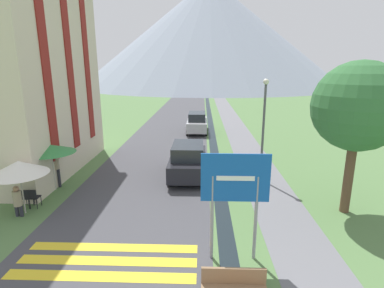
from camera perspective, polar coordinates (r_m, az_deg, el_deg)
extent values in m
plane|color=#517542|center=(24.72, 1.15, 1.02)|extent=(160.00, 160.00, 0.00)
cube|color=#424247|center=(34.64, -2.75, 4.89)|extent=(6.40, 60.00, 0.01)
cube|color=slate|center=(34.67, 7.39, 4.79)|extent=(2.20, 60.00, 0.01)
cube|color=black|center=(34.53, 3.40, 4.84)|extent=(0.60, 60.00, 0.00)
cube|color=yellow|center=(9.56, -17.13, -22.96)|extent=(5.44, 0.44, 0.01)
cube|color=yellow|center=(10.10, -15.78, -20.62)|extent=(5.44, 0.44, 0.01)
cube|color=yellow|center=(10.65, -14.60, -18.52)|extent=(5.44, 0.44, 0.01)
cone|color=gray|center=(97.57, 3.30, 20.20)|extent=(78.75, 78.75, 31.27)
cube|color=beige|center=(18.77, -30.00, 12.08)|extent=(5.39, 8.92, 11.13)
cube|color=maroon|center=(15.30, -25.96, 12.45)|extent=(0.06, 0.70, 8.35)
cube|color=maroon|center=(17.51, -22.21, 12.89)|extent=(0.06, 0.70, 8.35)
cube|color=maroon|center=(19.78, -19.30, 13.19)|extent=(0.06, 0.70, 8.35)
cylinder|color=gray|center=(9.24, 3.83, -13.88)|extent=(0.10, 0.10, 2.68)
cylinder|color=gray|center=(9.37, 12.04, -13.74)|extent=(0.10, 0.10, 2.68)
cube|color=#1451AD|center=(8.73, 8.27, -6.41)|extent=(2.00, 0.05, 1.45)
cube|color=white|center=(8.70, 8.29, -6.48)|extent=(1.10, 0.02, 0.14)
cube|color=#846647|center=(8.62, 7.94, -23.58)|extent=(1.70, 0.08, 0.45)
cube|color=black|center=(16.13, -0.74, -3.63)|extent=(1.88, 4.35, 0.84)
cube|color=#23282D|center=(15.71, -0.79, -1.24)|extent=(1.60, 2.39, 0.68)
cylinder|color=black|center=(17.61, -3.46, -3.53)|extent=(0.18, 0.60, 0.60)
cylinder|color=black|center=(17.53, 2.41, -3.60)|extent=(0.18, 0.60, 0.60)
cylinder|color=black|center=(15.08, -4.42, -6.69)|extent=(0.18, 0.60, 0.60)
cylinder|color=black|center=(14.99, 2.47, -6.79)|extent=(0.18, 0.60, 0.60)
cube|color=#B2B2B7|center=(27.11, 0.97, 3.78)|extent=(1.73, 4.53, 0.84)
cube|color=#23282D|center=(26.76, 0.97, 5.29)|extent=(1.47, 2.49, 0.68)
cylinder|color=black|center=(28.59, -0.64, 3.48)|extent=(0.18, 0.60, 0.60)
cylinder|color=black|center=(28.57, 2.67, 3.45)|extent=(0.18, 0.60, 0.60)
cylinder|color=black|center=(25.85, -0.92, 2.30)|extent=(0.18, 0.60, 0.60)
cylinder|color=black|center=(25.82, 2.74, 2.27)|extent=(0.18, 0.60, 0.60)
cube|color=black|center=(15.61, -26.07, -6.85)|extent=(0.40, 0.40, 0.04)
cube|color=black|center=(15.39, -26.46, -6.38)|extent=(0.40, 0.04, 0.40)
cylinder|color=black|center=(15.90, -26.24, -7.35)|extent=(0.03, 0.03, 0.45)
cylinder|color=black|center=(15.74, -25.14, -7.43)|extent=(0.03, 0.03, 0.45)
cylinder|color=black|center=(15.62, -26.82, -7.79)|extent=(0.03, 0.03, 0.45)
cylinder|color=black|center=(15.47, -25.71, -7.88)|extent=(0.03, 0.03, 0.45)
cube|color=black|center=(14.30, -27.82, -8.95)|extent=(0.40, 0.40, 0.04)
cube|color=black|center=(14.09, -28.27, -8.47)|extent=(0.40, 0.04, 0.40)
cylinder|color=black|center=(14.60, -27.98, -9.46)|extent=(0.03, 0.03, 0.45)
cylinder|color=black|center=(14.44, -26.79, -9.58)|extent=(0.03, 0.03, 0.45)
cylinder|color=black|center=(14.34, -28.64, -9.98)|extent=(0.03, 0.03, 0.45)
cylinder|color=black|center=(14.17, -27.44, -10.11)|extent=(0.03, 0.03, 0.45)
cube|color=black|center=(14.43, -28.85, -8.88)|extent=(0.40, 0.40, 0.04)
cube|color=black|center=(14.22, -29.31, -8.41)|extent=(0.40, 0.04, 0.40)
cylinder|color=black|center=(14.73, -28.99, -9.38)|extent=(0.03, 0.03, 0.45)
cylinder|color=black|center=(14.56, -27.82, -9.51)|extent=(0.03, 0.03, 0.45)
cylinder|color=black|center=(14.47, -29.67, -9.89)|extent=(0.03, 0.03, 0.45)
cylinder|color=black|center=(14.29, -28.49, -10.03)|extent=(0.03, 0.03, 0.45)
cylinder|color=#B7B2A8|center=(13.75, -29.63, -7.54)|extent=(0.06, 0.06, 2.03)
cone|color=silver|center=(13.47, -30.11, -3.91)|extent=(2.17, 2.17, 0.54)
cylinder|color=#B7B2A8|center=(15.66, -24.91, -4.24)|extent=(0.06, 0.06, 2.14)
cone|color=#338442|center=(15.40, -25.29, -0.82)|extent=(2.22, 2.22, 0.38)
cylinder|color=#282833|center=(13.91, -30.37, -10.92)|extent=(0.14, 0.14, 0.46)
cylinder|color=#282833|center=(13.81, -29.73, -11.00)|extent=(0.14, 0.14, 0.46)
cylinder|color=gray|center=(13.66, -30.33, -8.92)|extent=(0.32, 0.32, 0.61)
sphere|color=#9E755B|center=(13.52, -30.55, -7.34)|extent=(0.22, 0.22, 0.22)
cylinder|color=#282833|center=(15.14, -28.06, -8.62)|extent=(0.14, 0.14, 0.46)
cylinder|color=#282833|center=(15.05, -27.46, -8.67)|extent=(0.14, 0.14, 0.46)
cylinder|color=gray|center=(14.93, -27.98, -6.90)|extent=(0.32, 0.32, 0.53)
sphere|color=beige|center=(14.81, -28.14, -5.59)|extent=(0.22, 0.22, 0.22)
cylinder|color=#282833|center=(16.17, -24.55, -5.89)|extent=(0.14, 0.14, 0.94)
cylinder|color=#282833|center=(16.09, -23.98, -5.92)|extent=(0.14, 0.14, 0.94)
cylinder|color=gray|center=(15.89, -24.56, -3.20)|extent=(0.32, 0.32, 0.66)
sphere|color=tan|center=(15.78, -24.72, -1.72)|extent=(0.22, 0.22, 0.22)
cylinder|color=#515156|center=(15.51, 13.36, 1.90)|extent=(0.12, 0.12, 4.92)
sphere|color=silver|center=(15.18, 13.93, 11.45)|extent=(0.28, 0.28, 0.28)
cylinder|color=brown|center=(13.49, 27.62, -5.83)|extent=(0.36, 0.36, 2.86)
sphere|color=#336B38|center=(12.87, 29.10, 6.29)|extent=(3.40, 3.40, 3.40)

